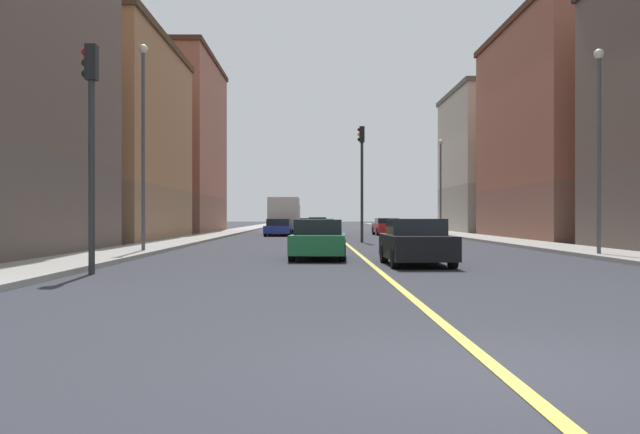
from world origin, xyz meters
The scene contains 21 objects.
ground_plane centered at (0.00, 0.00, 0.00)m, with size 400.00×400.00×0.00m, color #2F3139.
sidewalk_left centered at (9.17, 49.00, 0.07)m, with size 2.73×168.00×0.15m, color #9E9B93.
sidewalk_right centered at (-9.17, 49.00, 0.07)m, with size 2.73×168.00×0.15m, color #9E9B93.
lane_center_stripe centered at (0.00, 49.00, 0.01)m, with size 0.16×154.00×0.01m, color #E5D14C.
building_left_mid centered at (15.78, 39.43, 6.92)m, with size 10.80×18.27×13.83m.
building_left_far centered at (15.78, 58.49, 6.33)m, with size 10.80×14.38×12.64m.
building_right_midblock centered at (-15.78, 37.74, 6.13)m, with size 10.80×17.52×12.24m.
building_right_distant centered at (-15.78, 58.84, 7.75)m, with size 10.80×18.17×15.49m.
traffic_light_right_near centered at (-7.42, 11.70, 3.79)m, with size 0.40×0.32×5.84m.
traffic_light_median_far centered at (0.98, 34.66, 4.21)m, with size 0.40×0.32×6.57m.
street_lamp_left_near centered at (8.40, 19.04, 4.55)m, with size 0.36×0.36×7.29m.
street_lamp_right_near centered at (-8.40, 21.74, 4.95)m, with size 0.36×0.36×8.04m.
street_lamp_left_far centered at (8.40, 51.58, 4.65)m, with size 0.36×0.36×7.46m.
car_orange centered at (-1.39, 59.31, 0.68)m, with size 1.85×4.48×1.39m.
car_red centered at (3.97, 50.44, 0.66)m, with size 2.02×4.34×1.33m.
car_maroon centered at (-1.03, 48.05, 0.64)m, with size 1.98×4.49×1.29m.
car_yellow centered at (-1.75, 39.07, 0.66)m, with size 2.03×4.49×1.36m.
car_blue centered at (-4.32, 47.92, 0.63)m, with size 2.10×4.37×1.28m.
car_black centered at (1.32, 14.95, 0.68)m, with size 1.92×4.25×1.40m.
car_green centered at (-1.58, 18.17, 0.66)m, with size 2.01×4.38×1.36m.
box_truck centered at (-4.08, 52.43, 1.59)m, with size 2.48×7.36×2.95m.
Camera 1 is at (-1.77, -7.08, 1.47)m, focal length 41.42 mm.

